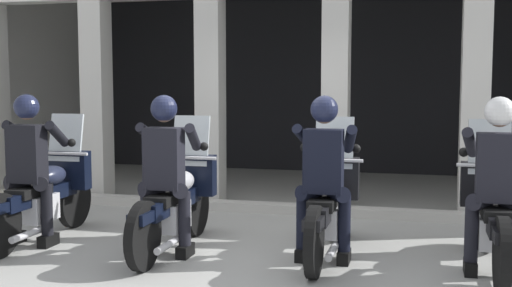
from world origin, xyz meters
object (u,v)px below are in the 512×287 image
motorcycle_center_right (328,204)px  motorcycle_far_left (46,193)px  police_officer_center_right (324,164)px  motorcycle_far_right (492,214)px  police_officer_far_left (29,156)px  police_officer_center_left (165,161)px  police_officer_far_right (497,171)px  motorcycle_center_left (177,200)px

motorcycle_center_right → motorcycle_far_left: bearing=171.7°
motorcycle_far_left → motorcycle_center_right: 3.07m
police_officer_center_right → motorcycle_center_right: bearing=78.7°
motorcycle_far_right → police_officer_far_left: bearing=172.1°
motorcycle_far_left → police_officer_center_left: bearing=-17.0°
police_officer_center_right → motorcycle_far_left: bearing=166.4°
motorcycle_far_left → motorcycle_center_right: (3.07, 0.15, 0.00)m
motorcycle_far_left → police_officer_far_right: (4.60, -0.21, 0.44)m
motorcycle_far_left → motorcycle_far_right: bearing=-4.5°
motorcycle_far_left → motorcycle_center_left: 1.53m
motorcycle_far_left → police_officer_center_right: 3.10m
police_officer_center_left → police_officer_far_right: bearing=-9.3°
police_officer_center_left → police_officer_center_right: bearing=-4.8°
police_officer_far_left → police_officer_center_right: 3.07m
police_officer_center_right → motorcycle_far_right: size_ratio=0.78×
police_officer_far_right → police_officer_far_left: bearing=168.6°
motorcycle_center_left → motorcycle_center_right: bearing=-4.8°
motorcycle_far_right → police_officer_center_left: bearing=174.8°
motorcycle_far_left → motorcycle_far_right: size_ratio=1.00×
police_officer_far_left → police_officer_center_right: (3.07, 0.15, 0.00)m
police_officer_far_right → motorcycle_far_left: bearing=165.0°
police_officer_center_left → police_officer_far_left: bearing=167.6°
motorcycle_center_left → police_officer_far_right: bearing=-14.6°
motorcycle_center_left → motorcycle_center_right: same height
police_officer_far_left → police_officer_center_right: same height
police_officer_far_right → motorcycle_center_right: bearing=154.6°
police_officer_center_left → motorcycle_center_right: bearing=5.3°
motorcycle_center_left → motorcycle_far_right: same height
police_officer_center_left → police_officer_far_right: same height
police_officer_center_right → police_officer_center_left: bearing=175.4°
motorcycle_center_left → motorcycle_center_right: size_ratio=1.00×
motorcycle_far_left → police_officer_center_right: size_ratio=1.29×
police_officer_far_left → motorcycle_center_left: 1.62m
police_officer_far_left → police_officer_center_left: 1.53m
motorcycle_far_left → police_officer_center_left: police_officer_center_left is taller
police_officer_center_left → police_officer_far_right: size_ratio=1.00×
motorcycle_far_left → police_officer_center_left: 1.62m
police_officer_center_left → police_officer_center_right: (1.53, 0.17, 0.00)m
police_officer_far_left → police_officer_center_left: bearing=-6.5°
motorcycle_far_left → police_officer_far_left: (-0.00, -0.28, 0.44)m
motorcycle_far_left → motorcycle_far_right: same height
police_officer_center_left → police_officer_center_right: 1.54m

